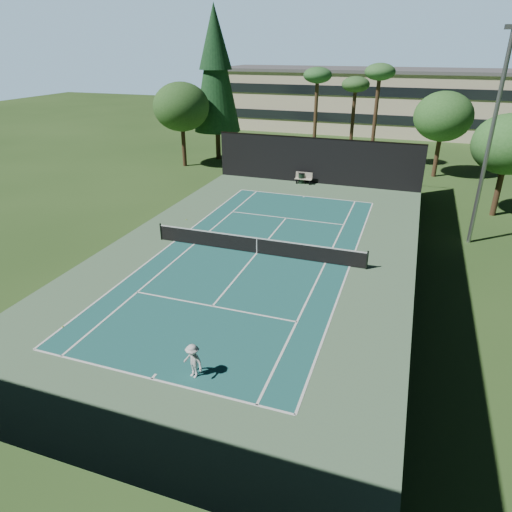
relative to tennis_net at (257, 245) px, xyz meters
The scene contains 22 objects.
ground 0.56m from the tennis_net, ahead, with size 160.00×160.00×0.00m, color #294A1B.
apron_slab 0.55m from the tennis_net, ahead, with size 18.00×32.00×0.01m, color #517352.
court_surface 0.55m from the tennis_net, ahead, with size 10.97×23.77×0.01m, color #1C5A56.
court_lines 0.54m from the tennis_net, ahead, with size 11.07×23.87×0.01m.
tennis_net is the anchor object (origin of this frame).
fence 1.45m from the tennis_net, 90.00° to the left, with size 18.04×32.05×4.03m.
player 11.30m from the tennis_net, 82.87° to the right, with size 0.91×0.52×1.41m, color silver.
tennis_ball_a 11.56m from the tennis_net, 118.26° to the right, with size 0.08×0.08×0.08m, color #BCD831.
tennis_ball_b 1.86m from the tennis_net, 143.53° to the left, with size 0.07×0.07×0.07m, color #C7EB35.
tennis_ball_c 2.11m from the tennis_net, 56.18° to the left, with size 0.07×0.07×0.07m, color #BEE033.
tennis_ball_d 7.57m from the tennis_net, 150.46° to the left, with size 0.07×0.07×0.07m, color #C7E333.
park_bench 15.54m from the tennis_net, 93.55° to the left, with size 1.50×0.45×1.02m.
trash_bin 15.62m from the tennis_net, 94.39° to the left, with size 0.56×0.56×0.95m.
pine_tree 26.63m from the tennis_net, 118.61° to the left, with size 4.80×4.80×15.00m.
palm_a 25.26m from the tennis_net, 94.76° to the left, with size 2.80×2.80×9.32m.
palm_b 26.92m from the tennis_net, 86.70° to the left, with size 2.80×2.80×8.42m.
palm_c 24.69m from the tennis_net, 80.13° to the left, with size 2.80×2.80×9.77m.
decid_tree_a 24.65m from the tennis_net, 65.56° to the left, with size 5.12×5.12×7.62m.
decid_tree_b 18.99m from the tennis_net, 40.60° to the left, with size 4.80×4.80×7.14m.
decid_tree_c 23.39m from the tennis_net, 127.87° to the left, with size 5.44×5.44×8.09m.
campus_building 46.12m from the tennis_net, 90.00° to the left, with size 40.50×12.50×8.30m.
light_pole 14.66m from the tennis_net, 26.57° to the left, with size 0.90×0.25×12.22m.
Camera 1 is at (8.05, -23.25, 11.26)m, focal length 32.00 mm.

